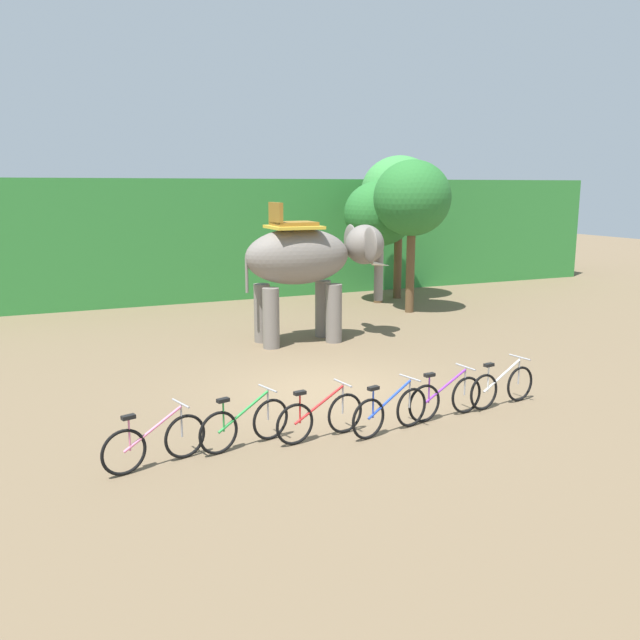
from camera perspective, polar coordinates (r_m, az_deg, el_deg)
ground_plane at (r=13.99m, az=0.86°, el=-6.04°), size 80.00×80.00×0.00m
foliage_hedge at (r=27.43m, az=-12.03°, el=7.04°), size 36.00×6.00×4.47m
tree_right at (r=24.21m, az=5.12°, el=9.00°), size 2.55×2.55×4.39m
tree_center_right at (r=22.40m, az=7.90°, el=10.22°), size 2.55×2.55×5.05m
tree_left at (r=25.28m, az=6.81°, el=10.81°), size 2.83×2.83×5.31m
elephant at (r=18.02m, az=-0.92°, el=5.05°), size 4.15×2.08×3.78m
bike_pink at (r=10.53m, az=-13.95°, el=-10.13°), size 1.66×0.63×0.92m
bike_green at (r=11.02m, az=-6.44°, el=-8.86°), size 1.66×0.62×0.92m
bike_red at (r=11.28m, az=0.02°, el=-8.30°), size 1.70×0.52×0.92m
bike_blue at (r=11.61m, az=6.04°, el=-7.79°), size 1.68×0.57×0.92m
bike_purple at (r=12.48m, az=10.71°, el=-6.55°), size 1.70×0.52×0.92m
bike_white at (r=13.40m, az=15.33°, el=-5.51°), size 1.70×0.52×0.92m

